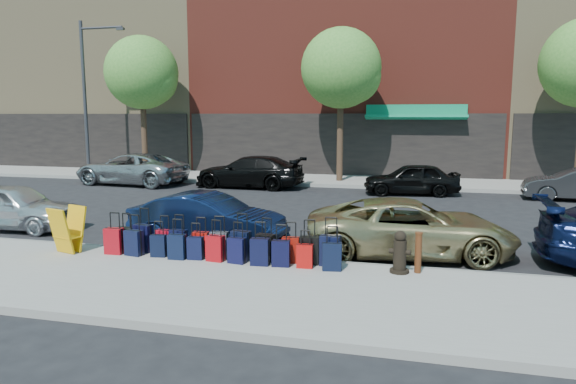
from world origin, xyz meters
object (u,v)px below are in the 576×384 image
(car_near_1, at_px, (208,219))
(car_near_2, at_px, (410,228))
(suitcase_front_5, at_px, (219,245))
(tree_left, at_px, (144,75))
(fire_hydrant, at_px, (400,253))
(car_near_0, at_px, (12,206))
(car_far_0, at_px, (131,169))
(tree_center, at_px, (344,70))
(car_far_1, at_px, (249,172))
(streetlight, at_px, (88,89))
(bollard, at_px, (418,252))
(car_far_2, at_px, (411,179))
(display_rack, at_px, (68,230))

(car_near_1, relative_size, car_near_2, 0.83)
(suitcase_front_5, xyz_separation_m, car_near_1, (-0.93, 1.57, 0.22))
(tree_left, bearing_deg, fire_hydrant, -46.49)
(fire_hydrant, distance_m, car_near_0, 11.32)
(tree_left, relative_size, car_far_0, 1.34)
(fire_hydrant, height_order, car_near_1, car_near_1)
(fire_hydrant, xyz_separation_m, car_near_0, (-11.14, 2.02, 0.13))
(car_near_1, bearing_deg, car_far_0, 44.26)
(car_near_2, bearing_deg, suitcase_front_5, 105.26)
(car_near_1, bearing_deg, car_near_2, -82.76)
(fire_hydrant, height_order, car_far_0, car_far_0)
(car_near_0, height_order, car_near_2, car_near_0)
(tree_center, bearing_deg, car_near_1, -97.37)
(car_far_1, bearing_deg, fire_hydrant, 33.53)
(fire_hydrant, distance_m, car_near_2, 1.92)
(suitcase_front_5, bearing_deg, streetlight, 127.31)
(tree_center, relative_size, car_near_1, 1.81)
(bollard, bearing_deg, car_far_1, 122.29)
(tree_left, relative_size, car_near_2, 1.50)
(suitcase_front_5, distance_m, car_near_0, 7.43)
(fire_hydrant, height_order, car_far_2, car_far_2)
(car_far_1, height_order, car_far_2, car_far_1)
(car_near_2, distance_m, car_far_0, 16.49)
(suitcase_front_5, xyz_separation_m, fire_hydrant, (3.95, -0.15, 0.11))
(streetlight, bearing_deg, car_far_1, -10.33)
(car_near_0, bearing_deg, car_far_2, -51.37)
(bollard, distance_m, car_far_0, 17.78)
(display_rack, height_order, car_near_0, car_near_0)
(tree_left, xyz_separation_m, car_far_2, (13.80, -2.81, -4.74))
(tree_left, xyz_separation_m, suitcase_front_5, (9.78, -14.32, -4.97))
(bollard, relative_size, car_far_2, 0.21)
(tree_left, distance_m, car_near_1, 16.24)
(tree_center, relative_size, car_near_0, 1.83)
(tree_center, height_order, display_rack, tree_center)
(bollard, height_order, car_far_2, car_far_2)
(fire_hydrant, relative_size, car_far_1, 0.17)
(fire_hydrant, relative_size, car_far_0, 0.16)
(tree_center, height_order, fire_hydrant, tree_center)
(bollard, height_order, car_near_2, car_near_2)
(tree_center, bearing_deg, car_far_1, -148.56)
(tree_left, bearing_deg, car_near_1, -55.25)
(car_far_1, xyz_separation_m, car_far_2, (7.27, -0.39, -0.07))
(bollard, height_order, car_far_1, car_far_1)
(bollard, relative_size, car_near_2, 0.17)
(streetlight, distance_m, suitcase_front_5, 19.11)
(streetlight, height_order, car_near_2, streetlight)
(suitcase_front_5, bearing_deg, tree_left, 118.59)
(fire_hydrant, xyz_separation_m, car_far_1, (-7.20, 12.04, 0.18))
(streetlight, bearing_deg, tree_left, 13.39)
(car_far_2, bearing_deg, bollard, -6.03)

